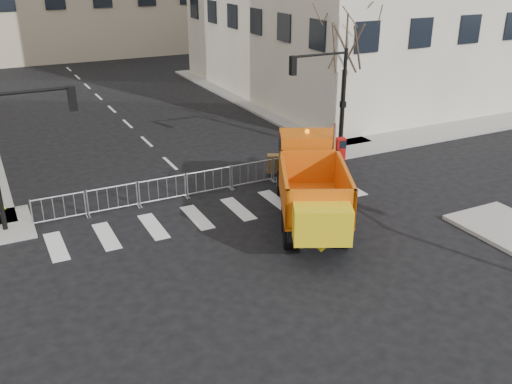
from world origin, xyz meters
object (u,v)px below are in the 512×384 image
cop_a (287,167)px  cop_c (313,163)px  cop_b (315,157)px  newspaper_box (340,149)px  plow_truck (311,183)px

cop_a → cop_c: size_ratio=0.95×
cop_b → newspaper_box: bearing=-129.3°
newspaper_box → cop_a: bearing=-142.9°
cop_b → cop_c: size_ratio=1.22×
plow_truck → cop_c: 4.39m
cop_c → newspaper_box: 2.95m
cop_a → newspaper_box: bearing=-161.2°
cop_b → cop_c: bearing=47.6°
plow_truck → newspaper_box: (4.93, 5.08, -0.89)m
cop_c → cop_a: bearing=-64.5°
plow_truck → newspaper_box: 7.14m
cop_c → newspaper_box: cop_c is taller
plow_truck → cop_a: plow_truck is taller
cop_c → newspaper_box: bearing=150.4°
cop_a → cop_c: (1.28, -0.11, 0.05)m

